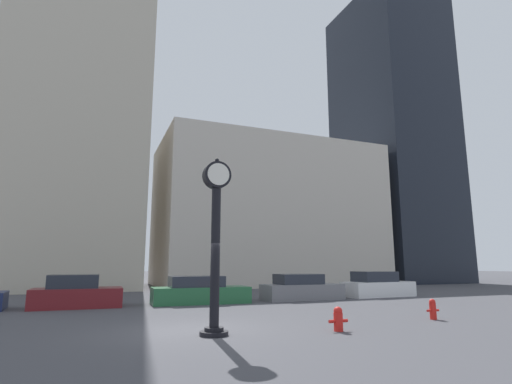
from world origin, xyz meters
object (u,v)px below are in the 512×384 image
car_maroon (77,294)px  fire_hydrant_near (433,309)px  car_grey (301,289)px  fire_hydrant_far (338,319)px  street_clock (216,236)px  car_green (200,292)px  car_white (377,286)px

car_maroon → fire_hydrant_near: car_maroon is taller
car_grey → fire_hydrant_far: (-3.92, -9.59, -0.23)m
fire_hydrant_far → fire_hydrant_near: bearing=11.2°
car_maroon → fire_hydrant_far: 12.26m
fire_hydrant_near → street_clock: bearing=-178.3°
street_clock → fire_hydrant_far: size_ratio=7.19×
fire_hydrant_near → fire_hydrant_far: bearing=-168.8°
car_grey → fire_hydrant_far: car_grey is taller
car_green → car_grey: car_grey is taller
car_maroon → car_green: (5.62, -0.19, -0.05)m
car_grey → fire_hydrant_far: size_ratio=6.45×
car_green → car_maroon: bearing=179.6°
car_maroon → fire_hydrant_far: size_ratio=5.53×
street_clock → fire_hydrant_near: size_ratio=7.05×
street_clock → car_green: 9.38m
car_white → fire_hydrant_far: car_white is taller
fire_hydrant_near → fire_hydrant_far: fire_hydrant_near is taller
street_clock → car_green: (1.80, 8.95, -2.15)m
car_green → car_grey: size_ratio=1.07×
car_green → car_white: 10.96m
car_green → car_grey: (5.69, -0.01, 0.02)m
car_grey → fire_hydrant_near: size_ratio=6.32×
car_maroon → car_grey: 11.30m
car_grey → fire_hydrant_near: car_grey is taller
street_clock → fire_hydrant_near: street_clock is taller
car_white → fire_hydrant_near: car_white is taller
street_clock → car_maroon: street_clock is taller
street_clock → fire_hydrant_far: (3.56, -0.65, -2.37)m
fire_hydrant_far → car_white: bearing=46.9°
fire_hydrant_near → fire_hydrant_far: 4.58m
street_clock → car_white: (12.76, 9.19, -2.09)m
street_clock → car_grey: street_clock is taller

